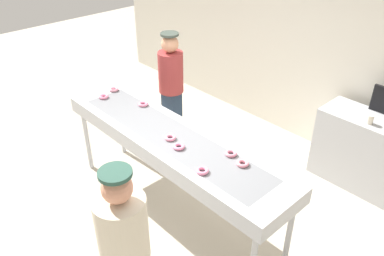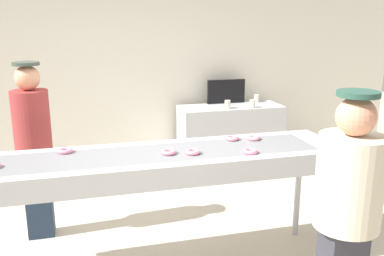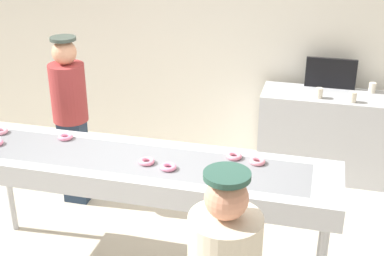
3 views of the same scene
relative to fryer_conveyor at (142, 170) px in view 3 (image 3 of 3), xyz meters
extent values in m
cube|color=silver|center=(0.00, 2.51, 0.62)|extent=(8.00, 0.12, 3.15)
cube|color=#B7BABF|center=(0.00, 0.00, 0.00)|extent=(2.96, 0.70, 0.17)
cube|color=slate|center=(0.00, 0.00, 0.05)|extent=(2.52, 0.49, 0.08)
cylinder|color=#B7BABF|center=(-1.38, 0.27, -0.52)|extent=(0.06, 0.06, 0.87)
cylinder|color=#B7BABF|center=(1.38, 0.27, -0.52)|extent=(0.06, 0.06, 0.87)
torus|color=pink|center=(0.85, 0.16, 0.11)|extent=(0.16, 0.16, 0.03)
torus|color=pink|center=(-0.72, 0.19, 0.11)|extent=(0.16, 0.16, 0.03)
torus|color=pink|center=(-1.29, 0.16, 0.11)|extent=(0.13, 0.13, 0.03)
torus|color=pink|center=(0.06, -0.05, 0.11)|extent=(0.17, 0.17, 0.03)
torus|color=pink|center=(0.67, 0.20, 0.11)|extent=(0.16, 0.16, 0.03)
torus|color=pink|center=(0.67, -0.19, 0.11)|extent=(0.16, 0.16, 0.03)
torus|color=pink|center=(0.24, -0.09, 0.11)|extent=(0.16, 0.16, 0.03)
cube|color=#1E2E43|center=(-1.03, 0.89, -0.51)|extent=(0.24, 0.18, 0.88)
cylinder|color=#993333|center=(-1.03, 0.89, 0.21)|extent=(0.33, 0.33, 0.55)
sphere|color=tan|center=(-1.03, 0.89, 0.60)|extent=(0.22, 0.22, 0.22)
cylinder|color=#39443C|center=(-1.03, 0.89, 0.72)|extent=(0.24, 0.24, 0.03)
sphere|color=tan|center=(0.86, -1.18, 0.59)|extent=(0.22, 0.22, 0.22)
cylinder|color=#274B3F|center=(0.86, -1.18, 0.72)|extent=(0.23, 0.23, 0.03)
cube|color=#B7BABF|center=(1.34, 2.06, -0.48)|extent=(1.38, 0.53, 0.94)
cylinder|color=beige|center=(1.57, 1.89, 0.04)|extent=(0.07, 0.07, 0.11)
cylinder|color=beige|center=(1.78, 2.23, 0.04)|extent=(0.07, 0.07, 0.11)
cylinder|color=beige|center=(1.24, 1.93, 0.04)|extent=(0.07, 0.07, 0.11)
cube|color=black|center=(1.34, 2.28, 0.15)|extent=(0.53, 0.04, 0.33)
camera|label=1|loc=(2.65, -2.17, 2.28)|focal=36.51mm
camera|label=2|loc=(-0.55, -3.08, 1.10)|focal=39.04mm
camera|label=3|loc=(1.24, -3.32, 1.94)|focal=49.52mm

